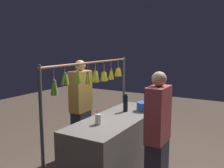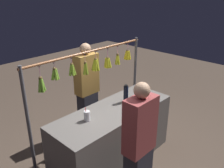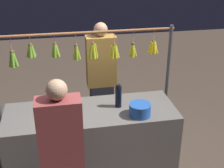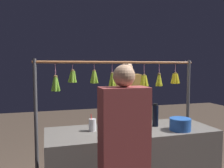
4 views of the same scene
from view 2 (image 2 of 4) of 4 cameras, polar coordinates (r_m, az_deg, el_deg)
ground_plane at (r=3.94m, az=0.25°, el=-17.39°), size 12.00×12.00×0.00m
market_counter at (r=3.67m, az=0.26°, el=-12.15°), size 1.92×0.70×0.88m
display_rack at (r=3.59m, az=-4.74°, el=1.56°), size 2.17×0.13×1.69m
water_bottle at (r=3.62m, az=3.30°, el=-2.30°), size 0.07×0.07×0.27m
blue_bucket at (r=3.66m, az=8.03°, el=-3.35°), size 0.24×0.24×0.14m
drink_cup at (r=3.17m, az=-5.95°, el=-7.50°), size 0.08×0.08×0.19m
vendor_person at (r=4.18m, az=-5.90°, el=-1.68°), size 0.39×0.21×1.66m
customer_person at (r=2.87m, az=6.38°, el=-14.85°), size 0.38×0.21×1.61m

